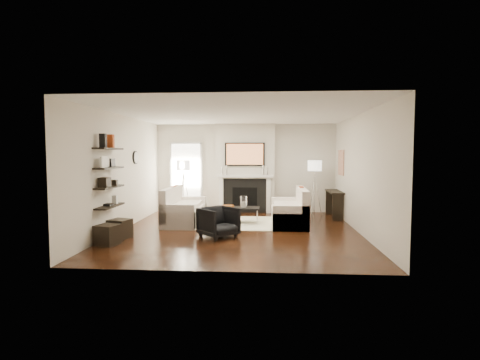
# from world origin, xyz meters

# --- Properties ---
(room_envelope) EXTENTS (6.00, 6.00, 6.00)m
(room_envelope) POSITION_xyz_m (0.00, 0.00, 1.35)
(room_envelope) COLOR black
(room_envelope) RESTS_ON ground
(chimney_breast) EXTENTS (1.80, 0.25, 2.70)m
(chimney_breast) POSITION_xyz_m (0.00, 2.88, 1.35)
(chimney_breast) COLOR silver
(chimney_breast) RESTS_ON floor
(fireplace_surround) EXTENTS (1.30, 0.02, 1.04)m
(fireplace_surround) POSITION_xyz_m (0.00, 2.74, 0.52)
(fireplace_surround) COLOR black
(fireplace_surround) RESTS_ON floor
(firebox) EXTENTS (0.75, 0.02, 0.65)m
(firebox) POSITION_xyz_m (0.00, 2.73, 0.45)
(firebox) COLOR black
(firebox) RESTS_ON floor
(mantel_pilaster_l) EXTENTS (0.12, 0.08, 1.10)m
(mantel_pilaster_l) POSITION_xyz_m (-0.72, 2.71, 0.55)
(mantel_pilaster_l) COLOR white
(mantel_pilaster_l) RESTS_ON floor
(mantel_pilaster_r) EXTENTS (0.12, 0.08, 1.10)m
(mantel_pilaster_r) POSITION_xyz_m (0.72, 2.71, 0.55)
(mantel_pilaster_r) COLOR white
(mantel_pilaster_r) RESTS_ON floor
(mantel_shelf) EXTENTS (1.70, 0.18, 0.07)m
(mantel_shelf) POSITION_xyz_m (0.00, 2.69, 1.12)
(mantel_shelf) COLOR white
(mantel_shelf) RESTS_ON chimney_breast
(tv_body) EXTENTS (1.20, 0.06, 0.70)m
(tv_body) POSITION_xyz_m (0.00, 2.71, 1.78)
(tv_body) COLOR black
(tv_body) RESTS_ON chimney_breast
(tv_screen) EXTENTS (1.10, 0.00, 0.62)m
(tv_screen) POSITION_xyz_m (0.00, 2.68, 1.78)
(tv_screen) COLOR #BF723F
(tv_screen) RESTS_ON tv_body
(candlestick_l_tall) EXTENTS (0.04, 0.04, 0.30)m
(candlestick_l_tall) POSITION_xyz_m (-0.55, 2.70, 1.30)
(candlestick_l_tall) COLOR silver
(candlestick_l_tall) RESTS_ON mantel_shelf
(candlestick_l_short) EXTENTS (0.04, 0.04, 0.24)m
(candlestick_l_short) POSITION_xyz_m (-0.68, 2.70, 1.27)
(candlestick_l_short) COLOR silver
(candlestick_l_short) RESTS_ON mantel_shelf
(candlestick_r_tall) EXTENTS (0.04, 0.04, 0.30)m
(candlestick_r_tall) POSITION_xyz_m (0.55, 2.70, 1.30)
(candlestick_r_tall) COLOR silver
(candlestick_r_tall) RESTS_ON mantel_shelf
(candlestick_r_short) EXTENTS (0.04, 0.04, 0.24)m
(candlestick_r_short) POSITION_xyz_m (0.68, 2.70, 1.27)
(candlestick_r_short) COLOR silver
(candlestick_r_short) RESTS_ON mantel_shelf
(hallway_panel) EXTENTS (0.90, 0.02, 2.10)m
(hallway_panel) POSITION_xyz_m (-1.85, 2.98, 1.05)
(hallway_panel) COLOR white
(hallway_panel) RESTS_ON floor
(door_trim_l) EXTENTS (0.06, 0.06, 2.16)m
(door_trim_l) POSITION_xyz_m (-2.33, 2.96, 1.05)
(door_trim_l) COLOR white
(door_trim_l) RESTS_ON floor
(door_trim_r) EXTENTS (0.06, 0.06, 2.16)m
(door_trim_r) POSITION_xyz_m (-1.37, 2.96, 1.05)
(door_trim_r) COLOR white
(door_trim_r) RESTS_ON floor
(door_trim_top) EXTENTS (1.02, 0.06, 0.06)m
(door_trim_top) POSITION_xyz_m (-1.85, 2.96, 2.13)
(door_trim_top) COLOR white
(door_trim_top) RESTS_ON wall_back
(rug) EXTENTS (2.60, 2.00, 0.01)m
(rug) POSITION_xyz_m (-0.05, 1.02, 0.01)
(rug) COLOR #F3EDC7
(rug) RESTS_ON floor
(loveseat_left_base) EXTENTS (0.85, 1.80, 0.42)m
(loveseat_left_base) POSITION_xyz_m (-1.46, 0.90, 0.21)
(loveseat_left_base) COLOR white
(loveseat_left_base) RESTS_ON floor
(loveseat_left_back) EXTENTS (0.18, 1.80, 0.80)m
(loveseat_left_back) POSITION_xyz_m (-1.79, 0.90, 0.53)
(loveseat_left_back) COLOR white
(loveseat_left_back) RESTS_ON floor
(loveseat_left_arm_n) EXTENTS (0.85, 0.18, 0.60)m
(loveseat_left_arm_n) POSITION_xyz_m (-1.46, 0.09, 0.30)
(loveseat_left_arm_n) COLOR white
(loveseat_left_arm_n) RESTS_ON floor
(loveseat_left_arm_s) EXTENTS (0.85, 0.18, 0.60)m
(loveseat_left_arm_s) POSITION_xyz_m (-1.46, 1.71, 0.30)
(loveseat_left_arm_s) COLOR white
(loveseat_left_arm_s) RESTS_ON floor
(loveseat_left_cushion) EXTENTS (0.63, 1.44, 0.10)m
(loveseat_left_cushion) POSITION_xyz_m (-1.41, 0.90, 0.47)
(loveseat_left_cushion) COLOR white
(loveseat_left_cushion) RESTS_ON loveseat_left_base
(pillow_left_orange) EXTENTS (0.10, 0.42, 0.42)m
(pillow_left_orange) POSITION_xyz_m (-1.79, 1.20, 0.73)
(pillow_left_orange) COLOR #993612
(pillow_left_orange) RESTS_ON loveseat_left_cushion
(pillow_left_charcoal) EXTENTS (0.10, 0.40, 0.40)m
(pillow_left_charcoal) POSITION_xyz_m (-1.79, 0.60, 0.72)
(pillow_left_charcoal) COLOR black
(pillow_left_charcoal) RESTS_ON loveseat_left_cushion
(loveseat_right_base) EXTENTS (0.85, 1.80, 0.42)m
(loveseat_right_base) POSITION_xyz_m (1.22, 0.89, 0.21)
(loveseat_right_base) COLOR white
(loveseat_right_base) RESTS_ON floor
(loveseat_right_back) EXTENTS (0.18, 1.80, 0.80)m
(loveseat_right_back) POSITION_xyz_m (1.55, 0.89, 0.53)
(loveseat_right_back) COLOR white
(loveseat_right_back) RESTS_ON floor
(loveseat_right_arm_n) EXTENTS (0.85, 0.18, 0.60)m
(loveseat_right_arm_n) POSITION_xyz_m (1.22, 0.08, 0.30)
(loveseat_right_arm_n) COLOR white
(loveseat_right_arm_n) RESTS_ON floor
(loveseat_right_arm_s) EXTENTS (0.85, 0.18, 0.60)m
(loveseat_right_arm_s) POSITION_xyz_m (1.22, 1.70, 0.30)
(loveseat_right_arm_s) COLOR white
(loveseat_right_arm_s) RESTS_ON floor
(loveseat_right_cushion) EXTENTS (0.63, 1.44, 0.10)m
(loveseat_right_cushion) POSITION_xyz_m (1.17, 0.89, 0.47)
(loveseat_right_cushion) COLOR white
(loveseat_right_cushion) RESTS_ON loveseat_right_base
(pillow_right_orange) EXTENTS (0.10, 0.42, 0.42)m
(pillow_right_orange) POSITION_xyz_m (1.55, 1.19, 0.73)
(pillow_right_orange) COLOR #993612
(pillow_right_orange) RESTS_ON loveseat_right_cushion
(pillow_right_charcoal) EXTENTS (0.10, 0.40, 0.40)m
(pillow_right_charcoal) POSITION_xyz_m (1.55, 0.59, 0.72)
(pillow_right_charcoal) COLOR black
(pillow_right_charcoal) RESTS_ON loveseat_right_cushion
(coffee_table) EXTENTS (1.10, 0.55, 0.04)m
(coffee_table) POSITION_xyz_m (-0.08, 0.96, 0.40)
(coffee_table) COLOR black
(coffee_table) RESTS_ON floor
(coffee_leg_nw) EXTENTS (0.02, 0.02, 0.38)m
(coffee_leg_nw) POSITION_xyz_m (-0.58, 0.74, 0.19)
(coffee_leg_nw) COLOR silver
(coffee_leg_nw) RESTS_ON floor
(coffee_leg_ne) EXTENTS (0.02, 0.02, 0.38)m
(coffee_leg_ne) POSITION_xyz_m (0.42, 0.74, 0.19)
(coffee_leg_ne) COLOR silver
(coffee_leg_ne) RESTS_ON floor
(coffee_leg_sw) EXTENTS (0.02, 0.02, 0.38)m
(coffee_leg_sw) POSITION_xyz_m (-0.58, 1.18, 0.19)
(coffee_leg_sw) COLOR silver
(coffee_leg_sw) RESTS_ON floor
(coffee_leg_se) EXTENTS (0.02, 0.02, 0.38)m
(coffee_leg_se) POSITION_xyz_m (0.42, 1.18, 0.19)
(coffee_leg_se) COLOR silver
(coffee_leg_se) RESTS_ON floor
(hurricane_glass) EXTENTS (0.18, 0.18, 0.31)m
(hurricane_glass) POSITION_xyz_m (0.07, 0.96, 0.56)
(hurricane_glass) COLOR white
(hurricane_glass) RESTS_ON coffee_table
(hurricane_candle) EXTENTS (0.10, 0.10, 0.14)m
(hurricane_candle) POSITION_xyz_m (0.07, 0.96, 0.49)
(hurricane_candle) COLOR white
(hurricane_candle) RESTS_ON coffee_table
(copper_bowl) EXTENTS (0.31, 0.31, 0.05)m
(copper_bowl) POSITION_xyz_m (-0.33, 0.96, 0.45)
(copper_bowl) COLOR #CC6922
(copper_bowl) RESTS_ON coffee_table
(armchair) EXTENTS (0.95, 0.95, 0.71)m
(armchair) POSITION_xyz_m (-0.38, -0.64, 0.36)
(armchair) COLOR black
(armchair) RESTS_ON floor
(lamp_left_post) EXTENTS (0.02, 0.02, 1.20)m
(lamp_left_post) POSITION_xyz_m (-1.85, 2.58, 0.60)
(lamp_left_post) COLOR silver
(lamp_left_post) RESTS_ON floor
(lamp_left_shade) EXTENTS (0.40, 0.40, 0.30)m
(lamp_left_shade) POSITION_xyz_m (-1.85, 2.58, 1.45)
(lamp_left_shade) COLOR white
(lamp_left_shade) RESTS_ON lamp_left_post
(lamp_left_leg_a) EXTENTS (0.25, 0.02, 1.23)m
(lamp_left_leg_a) POSITION_xyz_m (-1.74, 2.58, 0.60)
(lamp_left_leg_a) COLOR silver
(lamp_left_leg_a) RESTS_ON floor
(lamp_left_leg_b) EXTENTS (0.14, 0.22, 1.23)m
(lamp_left_leg_b) POSITION_xyz_m (-1.91, 2.67, 0.60)
(lamp_left_leg_b) COLOR silver
(lamp_left_leg_b) RESTS_ON floor
(lamp_left_leg_c) EXTENTS (0.14, 0.22, 1.23)m
(lamp_left_leg_c) POSITION_xyz_m (-1.91, 2.48, 0.60)
(lamp_left_leg_c) COLOR silver
(lamp_left_leg_c) RESTS_ON floor
(lamp_right_post) EXTENTS (0.02, 0.02, 1.20)m
(lamp_right_post) POSITION_xyz_m (2.05, 2.42, 0.60)
(lamp_right_post) COLOR silver
(lamp_right_post) RESTS_ON floor
(lamp_right_shade) EXTENTS (0.40, 0.40, 0.30)m
(lamp_right_shade) POSITION_xyz_m (2.05, 2.42, 1.45)
(lamp_right_shade) COLOR white
(lamp_right_shade) RESTS_ON lamp_right_post
(lamp_right_leg_a) EXTENTS (0.25, 0.02, 1.23)m
(lamp_right_leg_a) POSITION_xyz_m (2.16, 2.42, 0.60)
(lamp_right_leg_a) COLOR silver
(lamp_right_leg_a) RESTS_ON floor
(lamp_right_leg_b) EXTENTS (0.14, 0.22, 1.23)m
(lamp_right_leg_b) POSITION_xyz_m (2.00, 2.52, 0.60)
(lamp_right_leg_b) COLOR silver
(lamp_right_leg_b) RESTS_ON floor
(lamp_right_leg_c) EXTENTS (0.14, 0.22, 1.23)m
(lamp_right_leg_c) POSITION_xyz_m (1.99, 2.33, 0.60)
(lamp_right_leg_c) COLOR silver
(lamp_right_leg_c) RESTS_ON floor
(console_top) EXTENTS (0.35, 1.20, 0.04)m
(console_top) POSITION_xyz_m (2.57, 2.09, 0.73)
(console_top) COLOR black
(console_top) RESTS_ON floor
(console_leg_n) EXTENTS (0.30, 0.04, 0.71)m
(console_leg_n) POSITION_xyz_m (2.57, 1.54, 0.35)
(console_leg_n) COLOR black
(console_leg_n) RESTS_ON floor
(console_leg_s) EXTENTS (0.30, 0.04, 0.71)m
(console_leg_s) POSITION_xyz_m (2.57, 2.64, 0.35)
(console_leg_s) COLOR black
(console_leg_s) RESTS_ON floor
(wall_art) EXTENTS (0.03, 0.70, 0.70)m
(wall_art) POSITION_xyz_m (2.73, 2.05, 1.55)
(wall_art) COLOR tan
(wall_art) RESTS_ON wall_right
(shelf_bottom) EXTENTS (0.25, 1.00, 0.03)m
(shelf_bottom) POSITION_xyz_m (-2.62, -1.00, 0.70)
(shelf_bottom) COLOR black
(shelf_bottom) RESTS_ON wall_left
(shelf_lower) EXTENTS (0.25, 1.00, 0.04)m
(shelf_lower) POSITION_xyz_m (-2.62, -1.00, 1.10)
(shelf_lower) COLOR black
(shelf_lower) RESTS_ON wall_left
(shelf_upper) EXTENTS (0.25, 1.00, 0.04)m
(shelf_upper) POSITION_xyz_m (-2.62, -1.00, 1.50)
(shelf_upper) COLOR black
(shelf_upper) RESTS_ON wall_left
(shelf_top) EXTENTS (0.25, 1.00, 0.04)m
(shelf_top) POSITION_xyz_m (-2.62, -1.00, 1.90)
(shelf_top) COLOR black
(shelf_top) RESTS_ON wall_left
(decor_magfile_a) EXTENTS (0.12, 0.10, 0.28)m
(decor_magfile_a) POSITION_xyz_m (-2.62, -1.26, 2.06)
(decor_magfile_a) COLOR black
(decor_magfile_a) RESTS_ON shelf_top
(decor_magfile_b) EXTENTS (0.12, 0.10, 0.28)m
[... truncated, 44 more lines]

